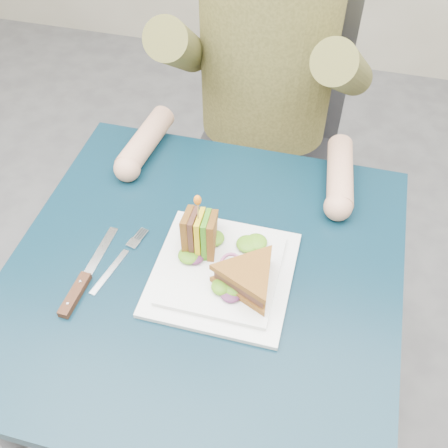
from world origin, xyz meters
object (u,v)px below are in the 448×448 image
(table, at_px, (204,293))
(plate, at_px, (223,272))
(knife, at_px, (80,286))
(sandwich_upright, at_px, (199,234))
(chair, at_px, (268,128))
(sandwich_flat, at_px, (249,278))
(diner, at_px, (268,31))
(fork, at_px, (118,261))

(table, distance_m, plate, 0.10)
(table, xyz_separation_m, knife, (-0.21, -0.10, 0.09))
(table, xyz_separation_m, sandwich_upright, (-0.02, 0.04, 0.13))
(chair, height_order, sandwich_flat, chair)
(diner, height_order, plate, diner)
(fork, bearing_deg, table, 7.87)
(plate, bearing_deg, chair, 93.29)
(chair, bearing_deg, knife, -104.83)
(chair, relative_size, sandwich_upright, 6.59)
(sandwich_upright, bearing_deg, knife, -144.02)
(plate, xyz_separation_m, sandwich_flat, (0.05, -0.02, 0.04))
(diner, bearing_deg, knife, -107.14)
(table, relative_size, chair, 0.81)
(table, relative_size, sandwich_upright, 5.32)
(knife, bearing_deg, plate, 20.77)
(plate, height_order, knife, plate)
(sandwich_upright, xyz_separation_m, fork, (-0.15, -0.07, -0.05))
(plate, height_order, fork, plate)
(chair, xyz_separation_m, fork, (-0.16, -0.72, 0.19))
(table, relative_size, fork, 4.22)
(chair, xyz_separation_m, sandwich_upright, (-0.02, -0.65, 0.24))
(sandwich_flat, bearing_deg, table, 164.09)
(diner, xyz_separation_m, plate, (0.04, -0.58, -0.18))
(plate, relative_size, sandwich_upright, 1.84)
(sandwich_flat, xyz_separation_m, fork, (-0.26, 0.00, -0.04))
(table, height_order, chair, chair)
(plate, bearing_deg, fork, -174.25)
(chair, bearing_deg, plate, -86.71)
(table, height_order, fork, fork)
(sandwich_upright, distance_m, knife, 0.24)
(sandwich_flat, height_order, sandwich_upright, sandwich_upright)
(chair, height_order, plate, chair)
(plate, xyz_separation_m, sandwich_upright, (-0.06, 0.04, 0.05))
(sandwich_upright, relative_size, knife, 0.64)
(sandwich_flat, bearing_deg, fork, 179.00)
(diner, xyz_separation_m, knife, (-0.21, -0.68, -0.18))
(table, xyz_separation_m, plate, (0.04, -0.00, 0.09))
(table, bearing_deg, chair, 90.00)
(diner, bearing_deg, sandwich_upright, -91.81)
(fork, bearing_deg, chair, 77.15)
(diner, bearing_deg, sandwich_flat, -81.13)
(chair, distance_m, knife, 0.84)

